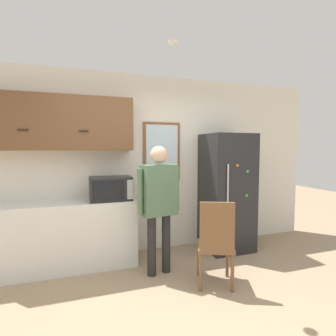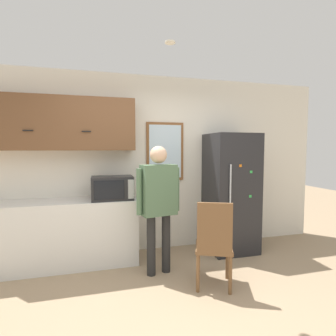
{
  "view_description": "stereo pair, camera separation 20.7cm",
  "coord_description": "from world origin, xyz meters",
  "views": [
    {
      "loc": [
        -0.88,
        -2.15,
        1.59
      ],
      "look_at": [
        0.16,
        0.98,
        1.34
      ],
      "focal_mm": 28.0,
      "sensor_mm": 36.0,
      "label": 1
    },
    {
      "loc": [
        -0.68,
        -2.21,
        1.59
      ],
      "look_at": [
        0.16,
        0.98,
        1.34
      ],
      "focal_mm": 28.0,
      "sensor_mm": 36.0,
      "label": 2
    }
  ],
  "objects": [
    {
      "name": "person",
      "position": [
        0.03,
        0.96,
        0.98
      ],
      "size": [
        0.57,
        0.3,
        1.62
      ],
      "rotation": [
        0.0,
        0.0,
        0.2
      ],
      "color": "black",
      "rests_on": "ground_plane"
    },
    {
      "name": "refrigerator",
      "position": [
        1.29,
        1.44,
        0.91
      ],
      "size": [
        0.7,
        0.7,
        1.82
      ],
      "color": "#232326",
      "rests_on": "ground_plane"
    },
    {
      "name": "counter",
      "position": [
        -1.19,
        1.5,
        0.45
      ],
      "size": [
        2.02,
        0.57,
        0.89
      ],
      "color": "silver",
      "rests_on": "ground_plane"
    },
    {
      "name": "upper_cabinets",
      "position": [
        -1.19,
        1.63,
        1.93
      ],
      "size": [
        2.02,
        0.33,
        0.72
      ],
      "color": "brown"
    },
    {
      "name": "window",
      "position": [
        0.32,
        1.77,
        1.54
      ],
      "size": [
        0.59,
        0.05,
        0.9
      ],
      "color": "brown"
    },
    {
      "name": "back_wall",
      "position": [
        0.0,
        1.82,
        1.35
      ],
      "size": [
        6.0,
        0.06,
        2.7
      ],
      "color": "silver",
      "rests_on": "ground_plane"
    },
    {
      "name": "chair",
      "position": [
        0.55,
        0.43,
        0.55
      ],
      "size": [
        0.53,
        0.53,
        1.01
      ],
      "rotation": [
        0.0,
        0.0,
        2.75
      ],
      "color": "brown",
      "rests_on": "ground_plane"
    },
    {
      "name": "microwave",
      "position": [
        -0.51,
        1.43,
        1.05
      ],
      "size": [
        0.56,
        0.38,
        0.32
      ],
      "color": "#232326",
      "rests_on": "counter"
    },
    {
      "name": "ceiling_light",
      "position": [
        0.05,
        0.47,
        2.68
      ],
      "size": [
        0.11,
        0.11,
        0.01
      ],
      "color": "white"
    },
    {
      "name": "ground_plane",
      "position": [
        0.0,
        0.0,
        0.0
      ],
      "size": [
        16.0,
        16.0,
        0.0
      ],
      "primitive_type": "plane",
      "color": "#9E8466"
    }
  ]
}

